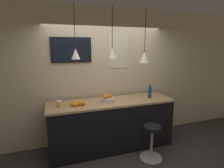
% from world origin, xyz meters
% --- Properties ---
extents(back_wall, '(8.00, 0.06, 2.90)m').
position_xyz_m(back_wall, '(0.00, 1.22, 1.45)').
color(back_wall, beige).
rests_on(back_wall, ground_plane).
extents(service_counter, '(2.53, 0.70, 1.02)m').
position_xyz_m(service_counter, '(0.00, 0.75, 0.51)').
color(service_counter, black).
rests_on(service_counter, ground_plane).
extents(bar_stool, '(0.42, 0.42, 0.66)m').
position_xyz_m(bar_stool, '(0.58, 0.15, 0.41)').
color(bar_stool, '#B7B7BC').
rests_on(bar_stool, ground_plane).
extents(fruit_bowl, '(0.25, 0.25, 0.17)m').
position_xyz_m(fruit_bowl, '(-0.10, 0.72, 1.08)').
color(fruit_bowl, beige).
rests_on(fruit_bowl, service_counter).
extents(orange_pile, '(0.29, 0.17, 0.09)m').
position_xyz_m(orange_pile, '(-0.71, 0.70, 1.05)').
color(orange_pile, orange).
rests_on(orange_pile, service_counter).
extents(juice_bottle, '(0.08, 0.08, 0.29)m').
position_xyz_m(juice_bottle, '(0.84, 0.73, 1.14)').
color(juice_bottle, navy).
rests_on(juice_bottle, service_counter).
extents(spread_jar, '(0.08, 0.08, 0.11)m').
position_xyz_m(spread_jar, '(-1.02, 0.73, 1.07)').
color(spread_jar, gold).
rests_on(spread_jar, service_counter).
extents(pendant_lamp_left, '(0.16, 0.16, 0.94)m').
position_xyz_m(pendant_lamp_left, '(-0.68, 0.74, 1.97)').
color(pendant_lamp_left, black).
extents(pendant_lamp_middle, '(0.17, 0.17, 0.94)m').
position_xyz_m(pendant_lamp_middle, '(0.00, 0.74, 1.97)').
color(pendant_lamp_middle, black).
extents(pendant_lamp_right, '(0.19, 0.19, 1.04)m').
position_xyz_m(pendant_lamp_right, '(0.68, 0.74, 1.88)').
color(pendant_lamp_right, black).
extents(mounted_tv, '(0.79, 0.04, 0.49)m').
position_xyz_m(mounted_tv, '(-0.71, 1.16, 2.02)').
color(mounted_tv, black).
extents(wall_poster, '(0.44, 0.01, 0.71)m').
position_xyz_m(wall_poster, '(0.28, 1.18, 1.98)').
color(wall_poster, beige).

